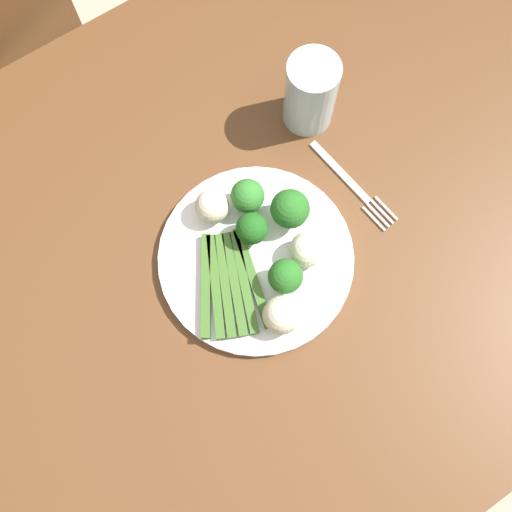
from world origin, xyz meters
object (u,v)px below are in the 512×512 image
(cauliflower_near_fork, at_px, (282,315))
(fork, at_px, (352,185))
(broccoli_left, at_px, (248,196))
(cauliflower_mid, at_px, (212,206))
(water_glass, at_px, (310,93))
(broccoli_back, at_px, (285,276))
(broccoli_front_left, at_px, (252,229))
(cauliflower_edge, at_px, (307,250))
(dining_table, at_px, (206,294))
(plate, at_px, (256,259))
(asparagus_bundle, at_px, (230,283))
(broccoli_outer_edge, at_px, (289,208))

(cauliflower_near_fork, relative_size, fork, 0.30)
(broccoli_left, bearing_deg, fork, 159.70)
(cauliflower_mid, bearing_deg, broccoli_left, 159.43)
(water_glass, bearing_deg, broccoli_back, 48.05)
(broccoli_front_left, bearing_deg, cauliflower_near_fork, 74.99)
(cauliflower_edge, xyz_separation_m, cauliflower_near_fork, (0.08, 0.05, 0.00))
(cauliflower_edge, distance_m, cauliflower_mid, 0.14)
(dining_table, distance_m, broccoli_left, 0.19)
(dining_table, bearing_deg, plate, 164.82)
(broccoli_back, relative_size, cauliflower_near_fork, 1.12)
(broccoli_front_left, relative_size, fork, 0.32)
(plate, relative_size, cauliflower_near_fork, 5.31)
(broccoli_front_left, bearing_deg, cauliflower_mid, -66.22)
(plate, distance_m, asparagus_bundle, 0.05)
(plate, distance_m, broccoli_left, 0.09)
(broccoli_front_left, relative_size, cauliflower_mid, 1.13)
(asparagus_bundle, bearing_deg, cauliflower_near_fork, 46.76)
(broccoli_outer_edge, bearing_deg, broccoli_left, -52.36)
(broccoli_outer_edge, relative_size, broccoli_front_left, 1.22)
(broccoli_left, bearing_deg, cauliflower_edge, 103.78)
(dining_table, distance_m, fork, 0.27)
(fork, bearing_deg, broccoli_front_left, -100.73)
(dining_table, height_order, broccoli_left, broccoli_left)
(cauliflower_edge, bearing_deg, asparagus_bundle, -11.60)
(cauliflower_edge, bearing_deg, water_glass, -125.78)
(plate, distance_m, fork, 0.18)
(cauliflower_near_fork, distance_m, water_glass, 0.31)
(asparagus_bundle, bearing_deg, broccoli_left, 159.22)
(broccoli_outer_edge, distance_m, broccoli_back, 0.09)
(cauliflower_mid, relative_size, water_glass, 0.39)
(broccoli_left, xyz_separation_m, cauliflower_near_fork, (0.05, 0.16, -0.01))
(broccoli_front_left, xyz_separation_m, fork, (-0.16, 0.01, -0.04))
(broccoli_back, bearing_deg, water_glass, -131.95)
(broccoli_left, xyz_separation_m, fork, (-0.14, 0.05, -0.05))
(fork, bearing_deg, cauliflower_edge, -73.22)
(asparagus_bundle, distance_m, broccoli_front_left, 0.08)
(broccoli_left, bearing_deg, dining_table, 23.48)
(dining_table, height_order, asparagus_bundle, asparagus_bundle)
(asparagus_bundle, relative_size, broccoli_outer_edge, 2.44)
(broccoli_left, height_order, cauliflower_near_fork, broccoli_left)
(asparagus_bundle, height_order, cauliflower_near_fork, cauliflower_near_fork)
(broccoli_back, bearing_deg, cauliflower_edge, -161.23)
(asparagus_bundle, xyz_separation_m, broccoli_front_left, (-0.06, -0.04, 0.02))
(asparagus_bundle, height_order, water_glass, water_glass)
(cauliflower_near_fork, bearing_deg, broccoli_outer_edge, -128.09)
(dining_table, xyz_separation_m, asparagus_bundle, (-0.03, 0.03, 0.12))
(fork, bearing_deg, dining_table, -97.59)
(broccoli_outer_edge, bearing_deg, plate, 18.74)
(broccoli_back, distance_m, water_glass, 0.26)
(cauliflower_mid, distance_m, water_glass, 0.21)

